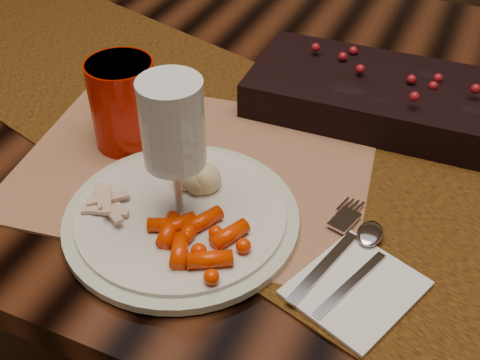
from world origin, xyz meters
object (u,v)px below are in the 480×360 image
at_px(placemat_main, 195,167).
at_px(dinner_plate, 181,217).
at_px(centerpiece, 376,90).
at_px(red_cup, 124,104).
at_px(dining_table, 281,266).
at_px(turkey_shreds, 110,205).
at_px(mashed_potatoes, 206,170).
at_px(napkin, 356,288).
at_px(wine_glass, 175,158).
at_px(baby_carrots, 200,235).

distance_m(placemat_main, dinner_plate, 0.11).
bearing_deg(centerpiece, red_cup, -143.51).
relative_size(dining_table, centerpiece, 4.85).
distance_m(dining_table, turkey_shreds, 0.54).
bearing_deg(mashed_potatoes, dining_table, 83.36).
relative_size(mashed_potatoes, napkin, 0.54).
height_order(centerpiece, placemat_main, centerpiece).
xyz_separation_m(mashed_potatoes, red_cup, (-0.15, 0.05, 0.03)).
bearing_deg(dining_table, dinner_plate, -95.65).
bearing_deg(placemat_main, dinner_plate, -79.22).
height_order(dining_table, turkey_shreds, turkey_shreds).
relative_size(napkin, red_cup, 1.05).
distance_m(turkey_shreds, red_cup, 0.17).
relative_size(centerpiece, placemat_main, 0.80).
distance_m(centerpiece, wine_glass, 0.37).
xyz_separation_m(dining_table, centerpiece, (0.12, 0.03, 0.42)).
bearing_deg(dinner_plate, centerpiece, 65.90).
relative_size(dining_table, turkey_shreds, 24.82).
height_order(turkey_shreds, wine_glass, wine_glass).
bearing_deg(dinner_plate, placemat_main, 109.12).
distance_m(dinner_plate, napkin, 0.22).
xyz_separation_m(red_cup, wine_glass, (0.14, -0.11, 0.03)).
bearing_deg(dinner_plate, wine_glass, 139.98).
distance_m(baby_carrots, mashed_potatoes, 0.11).
bearing_deg(dining_table, placemat_main, -107.94).
height_order(mashed_potatoes, napkin, mashed_potatoes).
xyz_separation_m(centerpiece, baby_carrots, (-0.11, -0.37, -0.01)).
height_order(turkey_shreds, napkin, turkey_shreds).
bearing_deg(dining_table, mashed_potatoes, -96.64).
bearing_deg(mashed_potatoes, placemat_main, 134.12).
relative_size(dinner_plate, red_cup, 2.28).
distance_m(baby_carrots, red_cup, 0.25).
xyz_separation_m(dining_table, dinner_plate, (-0.03, -0.31, 0.39)).
bearing_deg(napkin, centerpiece, 122.66).
bearing_deg(placemat_main, wine_glass, -80.25).
distance_m(dinner_plate, wine_glass, 0.09).
bearing_deg(mashed_potatoes, wine_glass, -94.60).
bearing_deg(turkey_shreds, red_cup, 114.88).
bearing_deg(red_cup, dining_table, 46.84).
xyz_separation_m(turkey_shreds, wine_glass, (0.08, 0.03, 0.07)).
relative_size(mashed_potatoes, red_cup, 0.56).
relative_size(dining_table, baby_carrots, 16.45).
xyz_separation_m(placemat_main, napkin, (0.26, -0.12, 0.00)).
bearing_deg(napkin, red_cup, -178.67).
relative_size(dinner_plate, mashed_potatoes, 4.04).
bearing_deg(placemat_main, mashed_potatoes, -54.22).
distance_m(baby_carrots, turkey_shreds, 0.12).
distance_m(placemat_main, napkin, 0.28).
bearing_deg(red_cup, baby_carrots, -38.13).
distance_m(dining_table, placemat_main, 0.43).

